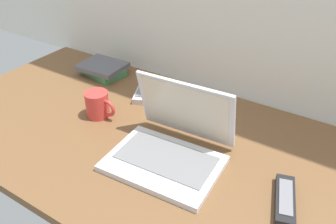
{
  "coord_description": "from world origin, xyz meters",
  "views": [
    {
      "loc": [
        0.48,
        -0.69,
        0.69
      ],
      "look_at": [
        0.04,
        0.0,
        0.15
      ],
      "focal_mm": 36.96,
      "sensor_mm": 36.0,
      "label": 1
    }
  ],
  "objects_px": {
    "coffee_mug": "(98,104)",
    "remote_control_far": "(143,91)",
    "book_stack": "(103,69)",
    "laptop": "(171,144)",
    "remote_control_near": "(285,200)"
  },
  "relations": [
    {
      "from": "remote_control_far",
      "to": "remote_control_near",
      "type": "bearing_deg",
      "value": -22.04
    },
    {
      "from": "remote_control_near",
      "to": "remote_control_far",
      "type": "relative_size",
      "value": 1.01
    },
    {
      "from": "laptop",
      "to": "book_stack",
      "type": "distance_m",
      "value": 0.6
    },
    {
      "from": "remote_control_near",
      "to": "remote_control_far",
      "type": "height_order",
      "value": "same"
    },
    {
      "from": "laptop",
      "to": "book_stack",
      "type": "bearing_deg",
      "value": 150.49
    },
    {
      "from": "coffee_mug",
      "to": "book_stack",
      "type": "distance_m",
      "value": 0.32
    },
    {
      "from": "coffee_mug",
      "to": "laptop",
      "type": "bearing_deg",
      "value": -8.78
    },
    {
      "from": "remote_control_near",
      "to": "book_stack",
      "type": "distance_m",
      "value": 0.9
    },
    {
      "from": "remote_control_far",
      "to": "book_stack",
      "type": "height_order",
      "value": "book_stack"
    },
    {
      "from": "coffee_mug",
      "to": "book_stack",
      "type": "bearing_deg",
      "value": 129.07
    },
    {
      "from": "laptop",
      "to": "remote_control_near",
      "type": "relative_size",
      "value": 1.94
    },
    {
      "from": "coffee_mug",
      "to": "remote_control_far",
      "type": "xyz_separation_m",
      "value": [
        0.04,
        0.2,
        -0.03
      ]
    },
    {
      "from": "remote_control_near",
      "to": "book_stack",
      "type": "bearing_deg",
      "value": 160.93
    },
    {
      "from": "laptop",
      "to": "book_stack",
      "type": "xyz_separation_m",
      "value": [
        -0.52,
        0.29,
        -0.02
      ]
    },
    {
      "from": "laptop",
      "to": "remote_control_near",
      "type": "height_order",
      "value": "laptop"
    }
  ]
}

